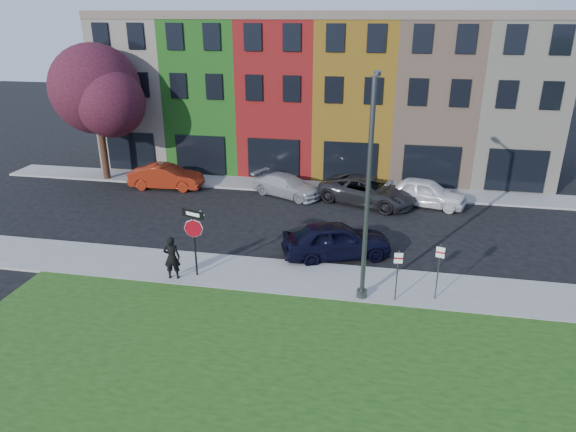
% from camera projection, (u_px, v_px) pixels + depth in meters
% --- Properties ---
extents(ground, '(120.00, 120.00, 0.00)m').
position_uv_depth(ground, '(314.00, 322.00, 18.48)').
color(ground, black).
rests_on(ground, ground).
extents(sidewalk_near, '(40.00, 3.00, 0.12)m').
position_uv_depth(sidewalk_near, '(373.00, 285.00, 20.85)').
color(sidewalk_near, gray).
rests_on(sidewalk_near, ground).
extents(sidewalk_far, '(40.00, 2.40, 0.12)m').
position_uv_depth(sidewalk_far, '(301.00, 186.00, 32.68)').
color(sidewalk_far, gray).
rests_on(sidewalk_far, ground).
extents(rowhouse_block, '(30.00, 10.12, 10.00)m').
position_uv_depth(rowhouse_block, '(322.00, 94.00, 36.42)').
color(rowhouse_block, beige).
rests_on(rowhouse_block, ground).
extents(stop_sign, '(1.01, 0.36, 2.92)m').
position_uv_depth(stop_sign, '(194.00, 229.00, 20.77)').
color(stop_sign, black).
rests_on(stop_sign, sidewalk_near).
extents(man, '(0.84, 0.69, 1.86)m').
position_uv_depth(man, '(172.00, 258.00, 20.98)').
color(man, black).
rests_on(man, sidewalk_near).
extents(sedan_near, '(5.12, 6.16, 1.66)m').
position_uv_depth(sedan_near, '(337.00, 240.00, 23.12)').
color(sedan_near, black).
rests_on(sedan_near, ground).
extents(parked_car_red, '(2.05, 4.73, 1.51)m').
position_uv_depth(parked_car_red, '(166.00, 177.00, 32.31)').
color(parked_car_red, maroon).
rests_on(parked_car_red, ground).
extents(parked_car_silver, '(5.13, 5.79, 1.29)m').
position_uv_depth(parked_car_silver, '(287.00, 185.00, 31.01)').
color(parked_car_silver, '#A3A2A7').
rests_on(parked_car_silver, ground).
extents(parked_car_dark, '(6.39, 7.34, 1.55)m').
position_uv_depth(parked_car_dark, '(368.00, 191.00, 29.65)').
color(parked_car_dark, black).
rests_on(parked_car_dark, ground).
extents(parked_car_white, '(3.96, 5.45, 1.57)m').
position_uv_depth(parked_car_white, '(425.00, 192.00, 29.40)').
color(parked_car_white, white).
rests_on(parked_car_white, ground).
extents(street_lamp, '(0.40, 2.58, 8.34)m').
position_uv_depth(street_lamp, '(368.00, 193.00, 18.53)').
color(street_lamp, '#444749').
rests_on(street_lamp, sidewalk_near).
extents(parking_sign_a, '(0.32, 0.10, 2.08)m').
position_uv_depth(parking_sign_a, '(397.00, 270.00, 19.19)').
color(parking_sign_a, '#444749').
rests_on(parking_sign_a, sidewalk_near).
extents(parking_sign_b, '(0.31, 0.13, 2.30)m').
position_uv_depth(parking_sign_b, '(439.00, 266.00, 19.23)').
color(parking_sign_b, '#444749').
rests_on(parking_sign_b, sidewalk_near).
extents(tree_purple, '(6.69, 5.85, 8.61)m').
position_uv_depth(tree_purple, '(98.00, 91.00, 32.10)').
color(tree_purple, black).
rests_on(tree_purple, sidewalk_far).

